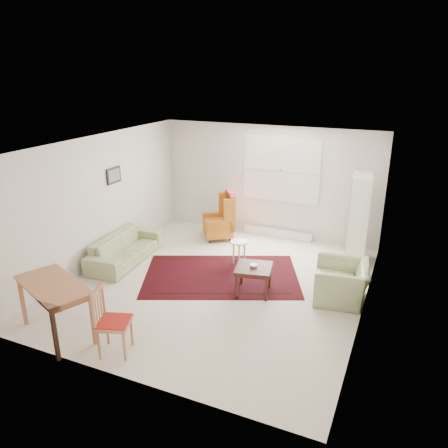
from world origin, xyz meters
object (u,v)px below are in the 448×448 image
at_px(desk, 56,309).
at_px(desk_chair, 114,321).
at_px(armchair, 342,278).
at_px(cabinet, 358,219).
at_px(sofa, 125,243).
at_px(stool, 239,252).
at_px(wingback_chair, 218,216).
at_px(coffee_table, 253,279).

height_order(desk, desk_chair, desk_chair).
relative_size(armchair, cabinet, 0.55).
bearing_deg(desk, sofa, 104.09).
height_order(stool, desk_chair, desk_chair).
bearing_deg(desk_chair, sofa, 14.17).
relative_size(wingback_chair, desk_chair, 1.14).
bearing_deg(cabinet, desk, -134.90).
bearing_deg(wingback_chair, desk, -42.43).
height_order(sofa, stool, sofa).
height_order(cabinet, desk, cabinet).
bearing_deg(desk, wingback_chair, 82.64).
bearing_deg(coffee_table, desk_chair, -115.81).
distance_m(armchair, desk_chair, 3.72).
height_order(armchair, wingback_chair, wingback_chair).
height_order(sofa, desk, desk).
relative_size(wingback_chair, desk, 0.86).
bearing_deg(stool, cabinet, 26.21).
bearing_deg(sofa, armchair, -92.27).
distance_m(sofa, coffee_table, 2.80).
bearing_deg(coffee_table, armchair, 15.29).
bearing_deg(sofa, wingback_chair, -37.73).
height_order(wingback_chair, desk_chair, wingback_chair).
height_order(coffee_table, desk_chair, desk_chair).
xyz_separation_m(armchair, cabinet, (0.00, 1.66, 0.50)).
xyz_separation_m(wingback_chair, stool, (0.92, -1.02, -0.32)).
height_order(sofa, coffee_table, sofa).
xyz_separation_m(wingback_chair, cabinet, (3.01, 0.01, 0.33)).
bearing_deg(desk_chair, desk, 69.76).
relative_size(sofa, stool, 3.99).
relative_size(stool, cabinet, 0.26).
height_order(sofa, desk_chair, desk_chair).
bearing_deg(cabinet, stool, -159.39).
distance_m(stool, desk_chair, 3.39).
height_order(armchair, desk, desk).
xyz_separation_m(armchair, coffee_table, (-1.41, -0.39, -0.13)).
bearing_deg(coffee_table, cabinet, 55.47).
relative_size(sofa, desk_chair, 1.93).
distance_m(coffee_table, stool, 1.23).
distance_m(sofa, armchair, 4.20).
bearing_deg(desk_chair, armchair, -62.21).
xyz_separation_m(coffee_table, cabinet, (1.41, 2.05, 0.64)).
xyz_separation_m(wingback_chair, desk_chair, (0.47, -4.37, -0.07)).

